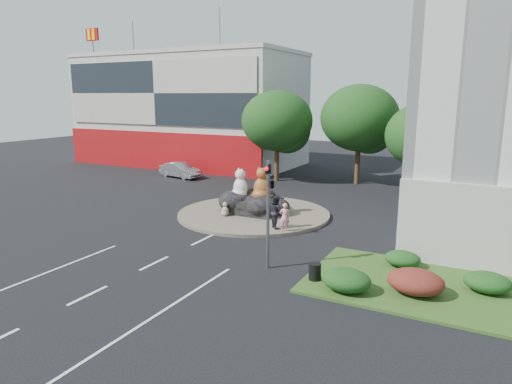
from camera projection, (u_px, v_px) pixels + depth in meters
ground at (154, 263)px, 21.57m from camera, size 120.00×120.00×0.00m
roundabout_island at (254, 214)px, 30.19m from camera, size 10.00×10.00×0.20m
rock_plinth at (254, 206)px, 30.08m from camera, size 3.20×2.60×0.90m
shophouse_block at (189, 109)px, 52.64m from camera, size 25.20×12.30×17.40m
grass_verge at (431, 288)px, 18.67m from camera, size 10.00×6.00×0.12m
tree_left at (278, 124)px, 41.35m from camera, size 6.46×6.46×8.27m
tree_mid at (360, 121)px, 39.82m from camera, size 6.84×6.84×8.76m
tree_right at (425, 139)px, 33.81m from camera, size 5.70×5.70×7.30m
hedge_near_green at (346, 280)px, 18.20m from camera, size 2.00×1.60×0.90m
hedge_red at (416, 282)px, 17.92m from camera, size 2.20×1.76×0.99m
hedge_mid_green at (487, 282)px, 18.09m from camera, size 1.80×1.44×0.81m
hedge_back_green at (403, 259)px, 20.82m from camera, size 1.60×1.28×0.72m
traffic_light at (270, 191)px, 20.21m from camera, size 0.44×1.24×5.00m
street_lamp at (471, 165)px, 21.68m from camera, size 2.34×0.22×8.06m
cat_white at (240, 183)px, 30.06m from camera, size 1.58×1.50×2.05m
cat_tabby at (262, 183)px, 29.53m from camera, size 1.61×1.49×2.23m
kitten_calico at (225, 209)px, 29.25m from camera, size 0.68×0.64×0.94m
kitten_white at (270, 211)px, 29.06m from camera, size 0.62×0.60×0.78m
pedestrian_pink at (285, 217)px, 25.88m from camera, size 0.71×0.62×1.63m
pedestrian_dark at (276, 212)px, 26.47m from camera, size 1.18×1.18×1.93m
parked_car at (180, 170)px, 43.85m from camera, size 4.69×2.39×1.48m
litter_bin at (315, 272)px, 19.31m from camera, size 0.56×0.56×0.71m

